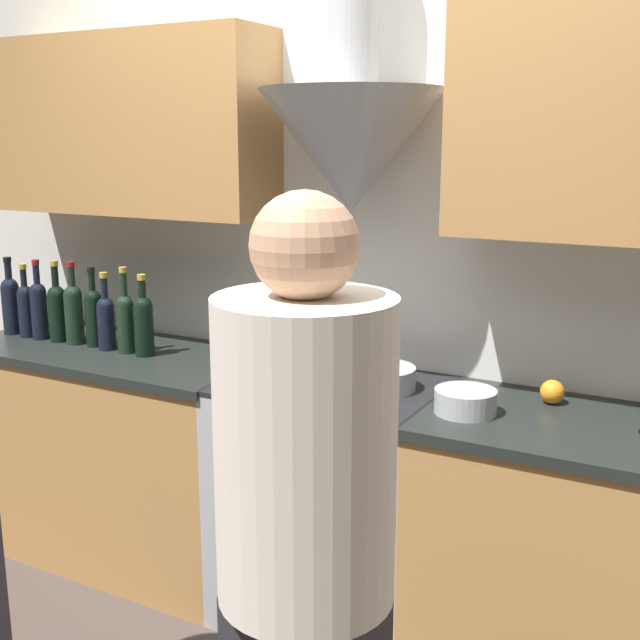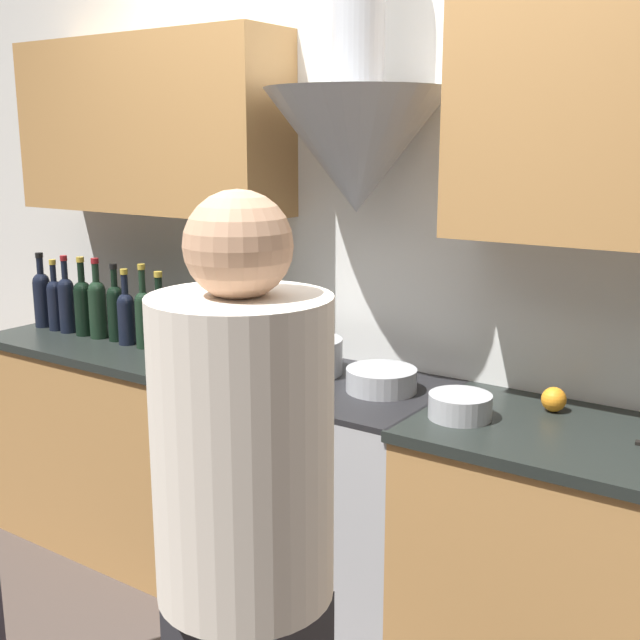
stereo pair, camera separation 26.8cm
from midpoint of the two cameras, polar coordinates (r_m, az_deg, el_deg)
wall_back at (r=2.96m, az=5.88°, el=7.34°), size 8.40×0.64×2.60m
counter_left at (r=3.58m, az=-10.68°, el=-8.68°), size 1.32×0.62×0.91m
counter_right at (r=2.71m, az=20.86°, el=-16.74°), size 1.05×0.62×0.91m
stove_range at (r=2.99m, az=3.76°, el=-12.84°), size 0.75×0.60×0.91m
wine_bottle_0 at (r=3.82m, az=-17.28°, el=1.60°), size 0.08×0.08×0.34m
wine_bottle_1 at (r=3.73m, az=-16.39°, el=1.23°), size 0.07×0.07×0.32m
wine_bottle_2 at (r=3.67m, az=-15.62°, el=1.25°), size 0.07×0.07×0.34m
wine_bottle_3 at (r=3.60m, az=-14.49°, el=1.07°), size 0.08×0.08×0.35m
wine_bottle_4 at (r=3.53m, az=-13.48°, el=0.97°), size 0.08×0.08×0.35m
wine_bottle_5 at (r=3.47m, az=-12.21°, el=0.71°), size 0.07×0.07×0.33m
wine_bottle_6 at (r=3.40m, az=-11.46°, el=0.33°), size 0.07×0.07×0.32m
wine_bottle_7 at (r=3.32m, az=-10.21°, el=0.29°), size 0.07×0.07×0.35m
wine_bottle_8 at (r=3.26m, az=-9.03°, el=0.08°), size 0.08×0.08×0.33m
stock_pot at (r=2.94m, az=1.58°, el=-2.60°), size 0.27×0.27×0.13m
mixing_bowl at (r=2.76m, az=7.18°, el=-4.28°), size 0.24×0.24×0.08m
orange_fruit at (r=2.68m, az=19.09°, el=-5.40°), size 0.08×0.08×0.08m
saucepan at (r=2.54m, az=12.94°, el=-6.03°), size 0.20×0.20×0.08m
person_foreground_right at (r=1.66m, az=-0.52°, el=-17.36°), size 0.35×0.35×1.66m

